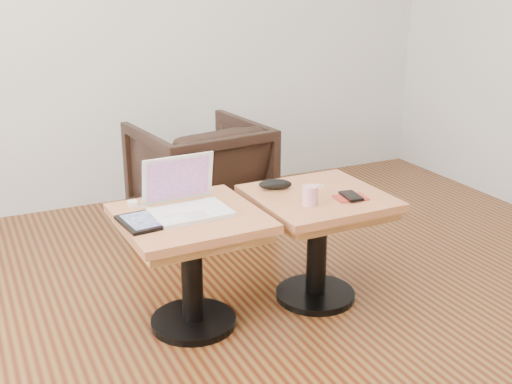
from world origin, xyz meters
name	(u,v)px	position (x,y,z in m)	size (l,w,h in m)	color
room_shell	(292,7)	(0.00, 0.00, 1.35)	(4.52, 4.52, 2.71)	#421A0C
side_table_left	(191,243)	(-0.17, 0.54, 0.39)	(0.58, 0.58, 0.51)	black
side_table_right	(318,221)	(0.43, 0.52, 0.39)	(0.57, 0.57, 0.51)	black
laptop	(186,201)	(-0.17, 0.57, 0.56)	(0.32, 0.27, 0.22)	white
tablet	(144,221)	(-0.37, 0.52, 0.52)	(0.19, 0.23, 0.02)	black
charging_adapter	(133,204)	(-0.35, 0.73, 0.53)	(0.04, 0.04, 0.02)	white
glasses_case	(275,184)	(0.29, 0.66, 0.54)	(0.15, 0.07, 0.05)	black
striped_cup	(310,196)	(0.33, 0.42, 0.56)	(0.07, 0.07, 0.08)	#D84C72
earbuds_tangle	(316,186)	(0.47, 0.60, 0.52)	(0.08, 0.05, 0.01)	white
phone_on_sleeve	(351,197)	(0.53, 0.41, 0.52)	(0.15, 0.13, 0.02)	maroon
armchair	(199,175)	(0.27, 1.59, 0.32)	(0.68, 0.70, 0.64)	black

